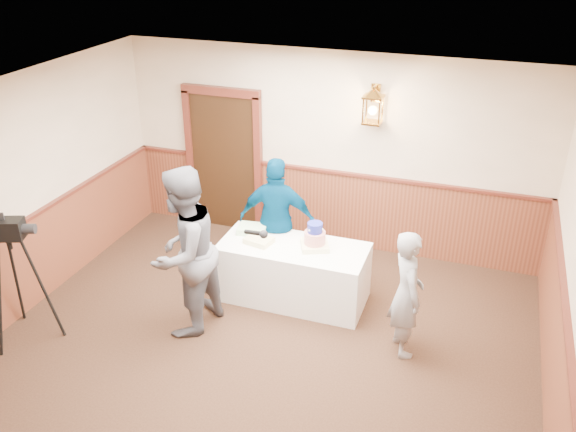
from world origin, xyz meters
name	(u,v)px	position (x,y,z in m)	size (l,w,h in m)	color
ground	(231,398)	(0.00, 0.00, 0.00)	(7.00, 7.00, 0.00)	black
room_shell	(239,244)	(-0.05, 0.45, 1.52)	(6.02, 7.02, 2.81)	#C5B194
display_table	(293,272)	(0.01, 1.90, 0.38)	(1.80, 0.80, 0.75)	white
tiered_cake	(315,238)	(0.27, 1.94, 0.88)	(0.42, 0.42, 0.33)	#FCF8BB
sheet_cake_yellow	(259,240)	(-0.41, 1.84, 0.78)	(0.32, 0.25, 0.07)	#D7CB80
sheet_cake_green	(252,229)	(-0.59, 2.07, 0.79)	(0.34, 0.28, 0.08)	#AADE9D
interviewer	(184,252)	(-0.95, 0.94, 1.00)	(1.58, 1.07, 2.00)	#5B5B64
baker	(407,293)	(1.48, 1.34, 0.74)	(0.54, 0.35, 1.47)	gray
assistant_p	(278,221)	(-0.34, 2.30, 0.84)	(0.99, 0.41, 1.69)	navy
tv_camera_rig	(19,286)	(-2.60, 0.16, 0.67)	(0.59, 0.55, 1.50)	black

